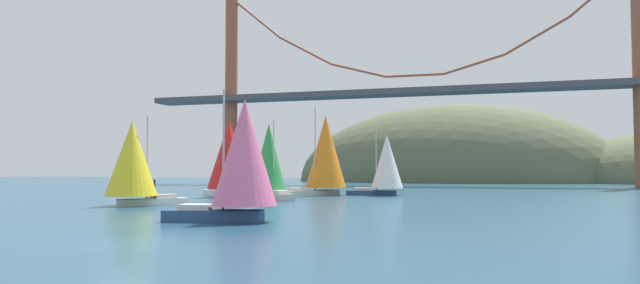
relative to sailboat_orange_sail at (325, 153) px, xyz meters
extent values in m
plane|color=navy|center=(5.20, -48.40, -5.37)|extent=(360.00, 360.00, 0.00)
ellipsoid|color=#5B6647|center=(10.20, 86.60, -5.37)|extent=(85.90, 44.00, 41.28)
cylinder|color=brown|center=(-36.14, 46.60, 15.74)|extent=(2.80, 2.80, 42.22)
cube|color=#47474C|center=(5.20, 46.60, 13.76)|extent=(118.68, 6.00, 1.20)
cylinder|color=brown|center=(-30.24, 46.60, 31.92)|extent=(12.13, 0.50, 10.22)
cylinder|color=brown|center=(-18.43, 46.60, 23.73)|extent=(12.05, 0.50, 7.00)
cylinder|color=brown|center=(-6.62, 46.60, 18.81)|extent=(11.95, 0.50, 3.76)
cylinder|color=brown|center=(5.20, 46.60, 17.17)|extent=(11.81, 0.50, 0.50)
cylinder|color=brown|center=(17.01, 46.60, 18.81)|extent=(11.95, 0.50, 3.76)
cylinder|color=brown|center=(28.82, 46.60, 23.73)|extent=(12.05, 0.50, 7.00)
cube|color=#B7B2A8|center=(-1.24, -2.24, -5.02)|extent=(5.90, 8.41, 0.71)
cube|color=beige|center=(-1.97, -3.57, -4.49)|extent=(2.68, 3.13, 0.36)
cylinder|color=#B2B2B7|center=(-0.83, -1.50, 0.59)|extent=(0.14, 0.14, 10.52)
cone|color=orange|center=(0.07, 0.13, 0.27)|extent=(7.07, 7.07, 9.28)
cube|color=white|center=(-11.44, -6.41, -5.01)|extent=(7.20, 6.83, 0.73)
cube|color=beige|center=(-12.49, -5.45, -4.46)|extent=(2.91, 2.85, 0.36)
cylinder|color=#B2B2B7|center=(-10.86, -6.95, -0.03)|extent=(0.14, 0.14, 9.21)
cone|color=red|center=(-9.58, -8.12, -0.24)|extent=(7.27, 7.27, 8.21)
cube|color=#B7B2A8|center=(-1.98, -11.99, -5.01)|extent=(5.41, 5.12, 0.73)
cube|color=beige|center=(-1.22, -12.67, -4.46)|extent=(2.25, 2.21, 0.36)
cylinder|color=#B2B2B7|center=(-2.41, -11.60, -0.64)|extent=(0.14, 0.14, 7.99)
cone|color=green|center=(-3.34, -10.76, -0.61)|extent=(5.44, 5.44, 7.46)
cube|color=navy|center=(5.71, 1.78, -5.06)|extent=(6.41, 2.38, 0.63)
cube|color=beige|center=(4.58, 1.69, -4.56)|extent=(2.12, 1.59, 0.36)
cylinder|color=#B2B2B7|center=(6.34, 1.83, -0.66)|extent=(0.14, 0.14, 8.16)
cone|color=white|center=(7.71, 1.94, -1.03)|extent=(4.34, 4.34, 6.82)
cube|color=navy|center=(3.77, -37.26, -4.99)|extent=(6.53, 3.12, 0.76)
cube|color=beige|center=(2.66, -37.48, -4.43)|extent=(2.26, 1.81, 0.36)
cylinder|color=#B2B2B7|center=(4.38, -37.13, -0.73)|extent=(0.14, 0.14, 7.77)
cone|color=pink|center=(5.73, -36.85, -0.89)|extent=(4.90, 4.90, 6.85)
cube|color=white|center=(-9.58, -23.80, -5.06)|extent=(5.30, 5.86, 0.63)
cube|color=beige|center=(-8.84, -22.93, -4.57)|extent=(2.22, 2.32, 0.36)
cylinder|color=#B2B2B7|center=(-9.99, -24.29, -0.91)|extent=(0.14, 0.14, 7.67)
cone|color=yellow|center=(-10.89, -25.35, -0.99)|extent=(6.62, 6.62, 6.91)
sphere|color=red|center=(-15.45, -14.70, -5.07)|extent=(1.10, 1.10, 1.10)
cylinder|color=black|center=(-15.45, -14.70, -4.02)|extent=(0.20, 0.20, 1.60)
sphere|color=#F2EA99|center=(-15.45, -14.70, -3.10)|extent=(0.24, 0.24, 0.24)
camera|label=1|loc=(21.22, -70.44, -1.98)|focal=32.18mm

